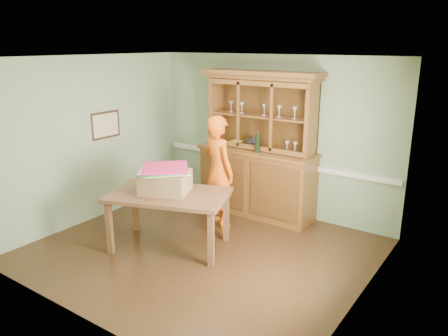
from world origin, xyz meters
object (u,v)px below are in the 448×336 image
Objects in this scene: china_hutch at (258,166)px; dining_table at (169,200)px; person at (219,171)px; cardboard_box at (165,182)px.

china_hutch is 1.29× the size of dining_table.
person is at bearing -108.15° from china_hutch.
person is (-0.26, -0.79, 0.05)m from china_hutch.
dining_table is at bearing -100.82° from china_hutch.
dining_table is 2.91× the size of cardboard_box.
cardboard_box reaches higher than dining_table.
person reaches higher than dining_table.
person is (0.16, 1.08, -0.08)m from cardboard_box.
china_hutch is at bearing 77.39° from cardboard_box.
china_hutch is 3.74× the size of cardboard_box.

